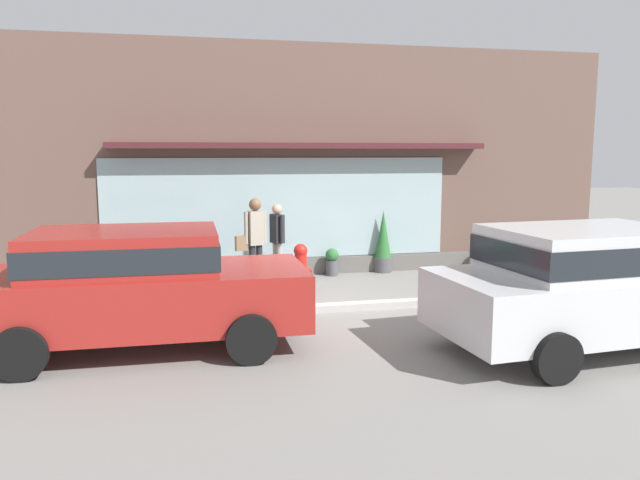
# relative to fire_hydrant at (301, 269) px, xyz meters

# --- Properties ---
(ground_plane) EXTENTS (60.00, 60.00, 0.00)m
(ground_plane) POSITION_rel_fire_hydrant_xyz_m (0.40, -1.16, -0.48)
(ground_plane) COLOR gray
(curb_strip) EXTENTS (14.00, 0.24, 0.12)m
(curb_strip) POSITION_rel_fire_hydrant_xyz_m (0.40, -1.36, -0.42)
(curb_strip) COLOR #B2B2AD
(curb_strip) RESTS_ON ground_plane
(storefront) EXTENTS (14.00, 0.81, 4.90)m
(storefront) POSITION_rel_fire_hydrant_xyz_m (0.39, 2.02, 1.91)
(storefront) COLOR brown
(storefront) RESTS_ON ground_plane
(fire_hydrant) EXTENTS (0.41, 0.37, 0.94)m
(fire_hydrant) POSITION_rel_fire_hydrant_xyz_m (0.00, 0.00, 0.00)
(fire_hydrant) COLOR red
(fire_hydrant) RESTS_ON ground_plane
(pedestrian_with_handbag) EXTENTS (0.62, 0.28, 1.76)m
(pedestrian_with_handbag) POSITION_rel_fire_hydrant_xyz_m (-0.79, 0.54, 0.55)
(pedestrian_with_handbag) COLOR #232328
(pedestrian_with_handbag) RESTS_ON ground_plane
(pedestrian_passerby) EXTENTS (0.29, 0.43, 1.58)m
(pedestrian_passerby) POSITION_rel_fire_hydrant_xyz_m (-0.23, 1.33, 0.43)
(pedestrian_passerby) COLOR #9E9384
(pedestrian_passerby) RESTS_ON ground_plane
(parked_car_red) EXTENTS (4.33, 2.06, 1.61)m
(parked_car_red) POSITION_rel_fire_hydrant_xyz_m (-2.73, -2.71, 0.44)
(parked_car_red) COLOR maroon
(parked_car_red) RESTS_ON ground_plane
(parked_car_silver) EXTENTS (4.53, 2.31, 1.65)m
(parked_car_silver) POSITION_rel_fire_hydrant_xyz_m (3.21, -4.03, 0.45)
(parked_car_silver) COLOR silver
(parked_car_silver) RESTS_ON ground_plane
(potted_plant_window_left) EXTENTS (0.28, 0.28, 0.59)m
(potted_plant_window_left) POSITION_rel_fire_hydrant_xyz_m (0.98, 1.54, -0.17)
(potted_plant_window_left) COLOR #4C4C51
(potted_plant_window_left) RESTS_ON ground_plane
(potted_plant_low_front) EXTENTS (0.43, 0.43, 0.61)m
(potted_plant_low_front) POSITION_rel_fire_hydrant_xyz_m (-2.49, 1.45, -0.18)
(potted_plant_low_front) COLOR #33473D
(potted_plant_low_front) RESTS_ON ground_plane
(potted_plant_by_entrance) EXTENTS (0.31, 0.31, 0.56)m
(potted_plant_by_entrance) POSITION_rel_fire_hydrant_xyz_m (-3.81, 1.72, -0.17)
(potted_plant_by_entrance) COLOR #4C4C51
(potted_plant_by_entrance) RESTS_ON ground_plane
(potted_plant_doorstep) EXTENTS (0.40, 0.40, 1.36)m
(potted_plant_doorstep) POSITION_rel_fire_hydrant_xyz_m (2.17, 1.68, 0.18)
(potted_plant_doorstep) COLOR #4C4C51
(potted_plant_doorstep) RESTS_ON ground_plane
(potted_plant_window_center) EXTENTS (0.36, 0.36, 0.66)m
(potted_plant_window_center) POSITION_rel_fire_hydrant_xyz_m (4.57, 1.34, -0.15)
(potted_plant_window_center) COLOR #33473D
(potted_plant_window_center) RESTS_ON ground_plane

